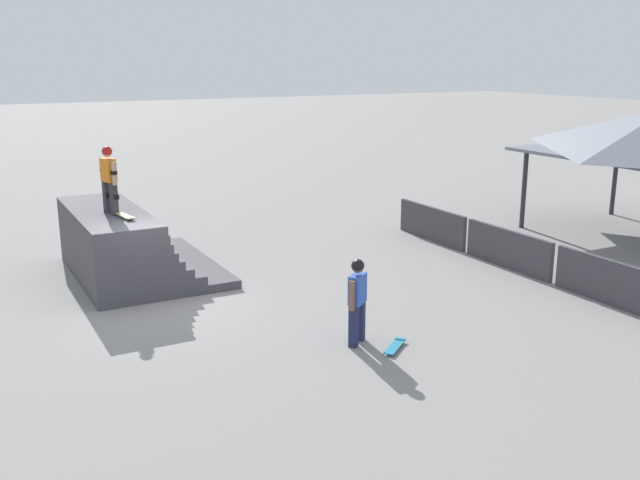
% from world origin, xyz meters
% --- Properties ---
extents(ground_plane, '(160.00, 160.00, 0.00)m').
position_xyz_m(ground_plane, '(0.00, 0.00, 0.00)').
color(ground_plane, gray).
extents(quarter_pipe_ramp, '(4.94, 3.48, 1.79)m').
position_xyz_m(quarter_pipe_ramp, '(-2.67, -0.17, 0.78)').
color(quarter_pipe_ramp, '#424247').
rests_on(quarter_pipe_ramp, ground).
extents(skater_on_deck, '(0.73, 0.35, 1.68)m').
position_xyz_m(skater_on_deck, '(-2.20, -0.48, 2.75)').
color(skater_on_deck, '#2D2D33').
rests_on(skater_on_deck, quarter_pipe_ramp).
extents(skateboard_on_deck, '(0.85, 0.31, 0.09)m').
position_xyz_m(skateboard_on_deck, '(-1.49, -0.29, 1.85)').
color(skateboard_on_deck, blue).
rests_on(skateboard_on_deck, quarter_pipe_ramp).
extents(bystander_walking, '(0.50, 0.61, 1.75)m').
position_xyz_m(bystander_walking, '(4.12, 2.85, 1.03)').
color(bystander_walking, '#1E2347').
rests_on(bystander_walking, ground).
extents(skateboard_on_ground, '(0.68, 0.79, 0.09)m').
position_xyz_m(skateboard_on_ground, '(4.70, 3.38, 0.06)').
color(skateboard_on_ground, red).
rests_on(skateboard_on_ground, ground).
extents(barrier_fence, '(10.00, 0.12, 1.05)m').
position_xyz_m(barrier_fence, '(1.49, 9.22, 0.53)').
color(barrier_fence, '#3D3D42').
rests_on(barrier_fence, ground).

